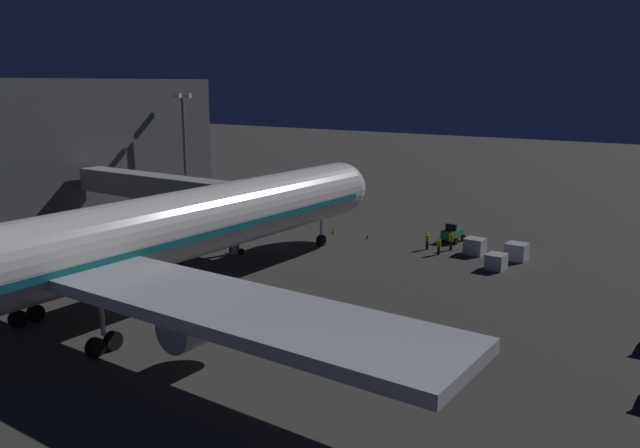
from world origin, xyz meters
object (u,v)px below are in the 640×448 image
ground_crew_under_port_wing (439,245)px  traffic_cone_nose_port (368,236)px  apron_floodlight_mast (184,142)px  baggage_container_near_belt (496,262)px  jet_bridge (176,190)px  airliner_at_gate (69,254)px  baggage_tug_spare (452,234)px  baggage_container_mid_row (517,252)px  traffic_cone_nose_starboard (333,231)px  baggage_container_far_row (475,246)px  ground_crew_near_nose_gear (451,240)px  ground_crew_by_belt_loader (427,240)px

ground_crew_under_port_wing → traffic_cone_nose_port: 9.09m
apron_floodlight_mast → traffic_cone_nose_port: bearing=179.1°
baggage_container_near_belt → ground_crew_under_port_wing: (6.30, -1.68, 0.25)m
jet_bridge → baggage_container_near_belt: jet_bridge is taller
baggage_container_near_belt → airliner_at_gate: bearing=60.3°
baggage_container_near_belt → ground_crew_under_port_wing: ground_crew_under_port_wing is taller
baggage_tug_spare → traffic_cone_nose_port: size_ratio=4.87×
apron_floodlight_mast → traffic_cone_nose_port: size_ratio=27.13×
jet_bridge → traffic_cone_nose_port: bearing=-141.0°
airliner_at_gate → baggage_container_mid_row: airliner_at_gate is taller
baggage_container_mid_row → ground_crew_under_port_wing: size_ratio=1.08×
baggage_container_mid_row → jet_bridge: bearing=23.2°
jet_bridge → traffic_cone_nose_starboard: 17.52m
baggage_container_far_row → traffic_cone_nose_starboard: (16.09, 0.49, -0.51)m
apron_floodlight_mast → baggage_container_mid_row: size_ratio=7.98×
ground_crew_near_nose_gear → traffic_cone_nose_starboard: bearing=2.6°
airliner_at_gate → apron_floodlight_mast: airliner_at_gate is taller
airliner_at_gate → traffic_cone_nose_port: bearing=-93.7°
jet_bridge → baggage_container_mid_row: bearing=-156.8°
ground_crew_under_port_wing → traffic_cone_nose_starboard: ground_crew_under_port_wing is taller
apron_floodlight_mast → ground_crew_by_belt_loader: bearing=178.5°
baggage_container_near_belt → jet_bridge: bearing=16.7°
baggage_container_near_belt → ground_crew_by_belt_loader: 8.57m
ground_crew_by_belt_loader → baggage_container_far_row: bearing=-168.0°
ground_crew_near_nose_gear → ground_crew_under_port_wing: bearing=83.2°
baggage_container_mid_row → traffic_cone_nose_starboard: size_ratio=3.40×
airliner_at_gate → apron_floodlight_mast: 42.84m
baggage_container_near_belt → traffic_cone_nose_port: (15.21, -3.34, -0.43)m
airliner_at_gate → apron_floodlight_mast: (25.50, -34.25, 3.42)m
jet_bridge → ground_crew_near_nose_gear: 28.29m
ground_crew_near_nose_gear → ground_crew_by_belt_loader: (2.05, 1.10, -0.08)m
ground_crew_by_belt_loader → ground_crew_under_port_wing: bearing=146.5°
apron_floodlight_mast → baggage_container_far_row: (-39.39, -0.08, -8.06)m
baggage_container_near_belt → baggage_container_mid_row: 4.15m
baggage_container_near_belt → apron_floodlight_mast: bearing=-5.0°
baggage_container_mid_row → baggage_container_far_row: bearing=4.2°
traffic_cone_nose_starboard → traffic_cone_nose_port: bearing=180.0°
baggage_tug_spare → baggage_container_far_row: (-3.83, 3.47, -0.00)m
jet_bridge → apron_floodlight_mast: size_ratio=1.68×
traffic_cone_nose_starboard → baggage_container_near_belt: bearing=170.3°
airliner_at_gate → baggage_container_mid_row: bearing=-117.3°
ground_crew_near_nose_gear → ground_crew_under_port_wing: 2.29m
airliner_at_gate → apron_floodlight_mast: bearing=-53.3°
ground_crew_by_belt_loader → ground_crew_under_port_wing: 2.13m
baggage_container_far_row → ground_crew_under_port_wing: (2.78, 2.15, 0.17)m
ground_crew_near_nose_gear → ground_crew_under_port_wing: ground_crew_near_nose_gear is taller
traffic_cone_nose_port → airliner_at_gate: bearing=86.3°
airliner_at_gate → jet_bridge: size_ratio=2.77×
baggage_container_far_row → ground_crew_near_nose_gear: size_ratio=0.96×
baggage_container_mid_row → ground_crew_under_port_wing: (6.76, 2.44, 0.15)m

